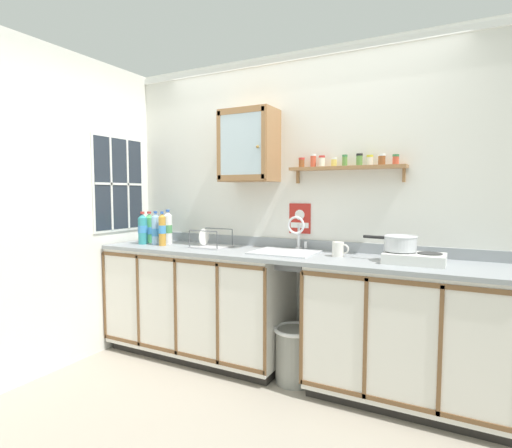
# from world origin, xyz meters

# --- Properties ---
(floor) EXTENTS (6.21, 6.21, 0.00)m
(floor) POSITION_xyz_m (0.00, 0.00, 0.00)
(floor) COLOR #9E9384
(floor) RESTS_ON ground
(back_wall) EXTENTS (3.81, 0.07, 2.57)m
(back_wall) POSITION_xyz_m (0.00, 0.69, 1.29)
(back_wall) COLOR silver
(back_wall) RESTS_ON ground
(side_wall_left) EXTENTS (0.05, 3.46, 2.57)m
(side_wall_left) POSITION_xyz_m (-1.63, -0.27, 1.28)
(side_wall_left) COLOR silver
(side_wall_left) RESTS_ON ground
(lower_cabinet_run) EXTENTS (1.63, 0.61, 0.93)m
(lower_cabinet_run) POSITION_xyz_m (-0.78, 0.36, 0.47)
(lower_cabinet_run) COLOR black
(lower_cabinet_run) RESTS_ON ground
(lower_cabinet_run_right) EXTENTS (1.31, 0.61, 0.93)m
(lower_cabinet_run_right) POSITION_xyz_m (0.94, 0.36, 0.47)
(lower_cabinet_run_right) COLOR black
(lower_cabinet_run_right) RESTS_ON ground
(countertop) EXTENTS (3.17, 0.63, 0.03)m
(countertop) POSITION_xyz_m (0.00, 0.36, 0.94)
(countertop) COLOR gray
(countertop) RESTS_ON lower_cabinet_run
(backsplash) EXTENTS (3.17, 0.02, 0.08)m
(backsplash) POSITION_xyz_m (0.00, 0.65, 1.00)
(backsplash) COLOR gray
(backsplash) RESTS_ON countertop
(sink) EXTENTS (0.49, 0.44, 0.39)m
(sink) POSITION_xyz_m (0.03, 0.40, 0.94)
(sink) COLOR silver
(sink) RESTS_ON countertop
(hot_plate_stove) EXTENTS (0.38, 0.26, 0.07)m
(hot_plate_stove) POSITION_xyz_m (0.97, 0.35, 0.99)
(hot_plate_stove) COLOR silver
(hot_plate_stove) RESTS_ON countertop
(saucepan) EXTENTS (0.36, 0.22, 0.11)m
(saucepan) POSITION_xyz_m (0.88, 0.37, 1.09)
(saucepan) COLOR silver
(saucepan) RESTS_ON hot_plate_stove
(bottle_water_clear_0) EXTENTS (0.07, 0.07, 0.23)m
(bottle_water_clear_0) POSITION_xyz_m (-1.25, 0.43, 1.06)
(bottle_water_clear_0) COLOR silver
(bottle_water_clear_0) RESTS_ON countertop
(bottle_opaque_white_1) EXTENTS (0.08, 0.08, 0.31)m
(bottle_opaque_white_1) POSITION_xyz_m (-1.14, 0.41, 1.10)
(bottle_opaque_white_1) COLOR white
(bottle_opaque_white_1) RESTS_ON countertop
(bottle_juice_amber_2) EXTENTS (0.06, 0.06, 0.30)m
(bottle_juice_amber_2) POSITION_xyz_m (-1.10, 0.28, 1.10)
(bottle_juice_amber_2) COLOR gold
(bottle_juice_amber_2) RESTS_ON countertop
(bottle_detergent_teal_3) EXTENTS (0.08, 0.08, 0.29)m
(bottle_detergent_teal_3) POSITION_xyz_m (-1.33, 0.28, 1.10)
(bottle_detergent_teal_3) COLOR teal
(bottle_detergent_teal_3) RESTS_ON countertop
(bottle_soda_green_4) EXTENTS (0.09, 0.09, 0.29)m
(bottle_soda_green_4) POSITION_xyz_m (-1.35, 0.40, 1.09)
(bottle_soda_green_4) COLOR #4CB266
(bottle_soda_green_4) RESTS_ON countertop
(bottle_water_blue_5) EXTENTS (0.07, 0.07, 0.30)m
(bottle_water_blue_5) POSITION_xyz_m (-1.20, 0.31, 1.09)
(bottle_water_blue_5) COLOR #8CB7E0
(bottle_water_blue_5) RESTS_ON countertop
(dish_rack) EXTENTS (0.30, 0.26, 0.16)m
(dish_rack) POSITION_xyz_m (-0.66, 0.38, 0.98)
(dish_rack) COLOR #B2B2B7
(dish_rack) RESTS_ON countertop
(mug) EXTENTS (0.13, 0.08, 0.11)m
(mug) POSITION_xyz_m (0.45, 0.41, 1.01)
(mug) COLOR white
(mug) RESTS_ON countertop
(wall_cabinet) EXTENTS (0.46, 0.31, 0.59)m
(wall_cabinet) POSITION_xyz_m (-0.36, 0.52, 1.81)
(wall_cabinet) COLOR #996B42
(spice_shelf) EXTENTS (0.88, 0.14, 0.23)m
(spice_shelf) POSITION_xyz_m (0.44, 0.59, 1.63)
(spice_shelf) COLOR #996B42
(warning_sign) EXTENTS (0.19, 0.01, 0.25)m
(warning_sign) POSITION_xyz_m (0.04, 0.66, 1.21)
(warning_sign) COLOR #B2261E
(window) EXTENTS (0.03, 0.61, 0.87)m
(window) POSITION_xyz_m (-1.60, 0.27, 1.50)
(window) COLOR #262D38
(trash_bin) EXTENTS (0.32, 0.32, 0.42)m
(trash_bin) POSITION_xyz_m (0.16, 0.28, 0.22)
(trash_bin) COLOR gray
(trash_bin) RESTS_ON ground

